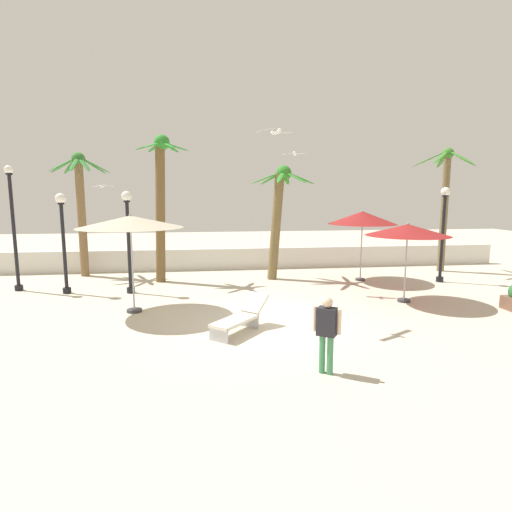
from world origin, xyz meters
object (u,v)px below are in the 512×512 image
object	(u,v)px
palm_tree_0	(161,195)
seagull_2	(295,154)
palm_tree_3	(445,196)
lamp_post_3	(13,224)
patio_umbrella_0	(130,222)
seagull_1	(276,132)
lamp_post_2	(128,232)
lamp_post_0	(443,226)
seagull_0	(102,186)
lounge_chair_0	(241,316)
lamp_post_1	(63,233)
guest_1	(327,328)
palm_tree_2	(278,209)
patio_umbrella_1	(362,218)
palm_tree_1	(81,200)
patio_umbrella_2	(408,230)

from	to	relation	value
palm_tree_0	seagull_2	xyz separation A→B (m)	(4.83, -2.20, 1.41)
palm_tree_3	lamp_post_3	bearing A→B (deg)	-174.54
patio_umbrella_0	seagull_1	world-z (taller)	seagull_1
lamp_post_2	seagull_1	size ratio (longest dim) A/B	3.27
lamp_post_0	seagull_0	xyz separation A→B (m)	(-14.05, 5.34, 1.64)
seagull_1	palm_tree_3	bearing A→B (deg)	36.33
seagull_0	patio_umbrella_0	bearing A→B (deg)	-72.21
lounge_chair_0	palm_tree_3	bearing A→B (deg)	36.25
palm_tree_0	lamp_post_0	distance (m)	11.14
lamp_post_1	lamp_post_3	xyz separation A→B (m)	(-1.87, 0.67, 0.27)
palm_tree_3	guest_1	bearing A→B (deg)	-130.46
lamp_post_3	palm_tree_2	bearing A→B (deg)	5.16
palm_tree_3	seagull_1	world-z (taller)	palm_tree_3
patio_umbrella_1	palm_tree_1	distance (m)	11.65
lamp_post_3	patio_umbrella_2	bearing A→B (deg)	-14.05
palm_tree_3	seagull_2	bearing A→B (deg)	-158.70
lamp_post_1	guest_1	bearing A→B (deg)	-46.63
palm_tree_1	seagull_2	world-z (taller)	palm_tree_1
lamp_post_0	patio_umbrella_2	bearing A→B (deg)	-136.84
lamp_post_0	guest_1	distance (m)	10.49
lamp_post_1	lamp_post_2	size ratio (longest dim) A/B	0.98
patio_umbrella_0	seagull_0	distance (m)	8.65
palm_tree_0	seagull_0	bearing A→B (deg)	128.61
patio_umbrella_1	lamp_post_0	size ratio (longest dim) A/B	0.76
seagull_0	palm_tree_2	bearing A→B (deg)	-26.79
lounge_chair_0	guest_1	bearing A→B (deg)	-62.02
palm_tree_3	lamp_post_0	distance (m)	2.86
lounge_chair_0	patio_umbrella_1	bearing A→B (deg)	46.31
palm_tree_2	seagull_2	bearing A→B (deg)	-85.34
lamp_post_2	seagull_2	world-z (taller)	seagull_2
lamp_post_0	seagull_2	xyz separation A→B (m)	(-6.14, -0.71, 2.65)
lamp_post_2	guest_1	distance (m)	8.89
patio_umbrella_1	lounge_chair_0	bearing A→B (deg)	-133.69
palm_tree_3	lamp_post_3	xyz separation A→B (m)	(-17.42, -1.67, -0.97)
lamp_post_0	seagull_1	size ratio (longest dim) A/B	3.42
palm_tree_2	guest_1	world-z (taller)	palm_tree_2
lamp_post_2	patio_umbrella_0	bearing A→B (deg)	-78.30
patio_umbrella_1	lounge_chair_0	xyz separation A→B (m)	(-5.40, -5.65, -2.14)
patio_umbrella_0	patio_umbrella_1	xyz separation A→B (m)	(8.37, 3.48, -0.13)
palm_tree_1	lounge_chair_0	distance (m)	10.46
palm_tree_0	lamp_post_3	size ratio (longest dim) A/B	1.28
palm_tree_2	lamp_post_3	bearing A→B (deg)	-174.84
palm_tree_1	palm_tree_3	bearing A→B (deg)	-3.24
seagull_1	seagull_2	size ratio (longest dim) A/B	1.22
seagull_2	patio_umbrella_1	bearing A→B (deg)	23.99
patio_umbrella_2	lamp_post_3	xyz separation A→B (m)	(-13.13, 3.29, 0.08)
palm_tree_0	palm_tree_2	world-z (taller)	palm_tree_0
lounge_chair_0	seagull_0	bearing A→B (deg)	118.40
lamp_post_3	lounge_chair_0	world-z (taller)	lamp_post_3
palm_tree_3	guest_1	distance (m)	13.21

